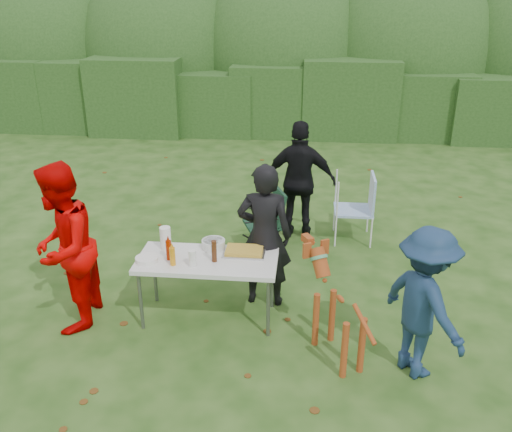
# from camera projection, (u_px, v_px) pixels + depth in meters

# --- Properties ---
(ground) EXTENTS (80.00, 80.00, 0.00)m
(ground) POSITION_uv_depth(u_px,v_px,m) (233.00, 319.00, 6.05)
(ground) COLOR #1E4211
(hedge_row) EXTENTS (22.00, 1.40, 1.70)m
(hedge_row) POSITION_uv_depth(u_px,v_px,m) (278.00, 100.00, 13.02)
(hedge_row) COLOR #23471C
(hedge_row) RESTS_ON ground
(shrub_backdrop) EXTENTS (20.00, 2.60, 3.20)m
(shrub_backdrop) POSITION_uv_depth(u_px,v_px,m) (282.00, 59.00, 14.18)
(shrub_backdrop) COLOR #3D6628
(shrub_backdrop) RESTS_ON ground
(folding_table) EXTENTS (1.50, 0.70, 0.74)m
(folding_table) POSITION_uv_depth(u_px,v_px,m) (207.00, 263.00, 5.81)
(folding_table) COLOR silver
(folding_table) RESTS_ON ground
(person_cook) EXTENTS (0.64, 0.44, 1.70)m
(person_cook) POSITION_uv_depth(u_px,v_px,m) (264.00, 236.00, 6.06)
(person_cook) COLOR black
(person_cook) RESTS_ON ground
(person_red_jacket) EXTENTS (0.76, 0.94, 1.84)m
(person_red_jacket) POSITION_uv_depth(u_px,v_px,m) (63.00, 248.00, 5.62)
(person_red_jacket) COLOR #D70100
(person_red_jacket) RESTS_ON ground
(person_black_puffy) EXTENTS (1.04, 0.48, 1.73)m
(person_black_puffy) POSITION_uv_depth(u_px,v_px,m) (300.00, 181.00, 7.68)
(person_black_puffy) COLOR black
(person_black_puffy) RESTS_ON ground
(child) EXTENTS (0.99, 1.12, 1.50)m
(child) POSITION_uv_depth(u_px,v_px,m) (424.00, 304.00, 4.96)
(child) COLOR navy
(child) RESTS_ON ground
(dog) EXTENTS (0.91, 1.17, 1.04)m
(dog) POSITION_uv_depth(u_px,v_px,m) (339.00, 313.00, 5.23)
(dog) COLOR #99411A
(dog) RESTS_ON ground
(camping_chair) EXTENTS (0.71, 0.71, 0.87)m
(camping_chair) POSITION_uv_depth(u_px,v_px,m) (263.00, 221.00, 7.44)
(camping_chair) COLOR #153523
(camping_chair) RESTS_ON ground
(lawn_chair) EXTENTS (0.59, 0.59, 0.99)m
(lawn_chair) POSITION_uv_depth(u_px,v_px,m) (353.00, 207.00, 7.74)
(lawn_chair) COLOR #3F7AC9
(lawn_chair) RESTS_ON ground
(food_tray) EXTENTS (0.45, 0.30, 0.02)m
(food_tray) POSITION_uv_depth(u_px,v_px,m) (244.00, 252.00, 5.90)
(food_tray) COLOR #B7B7BA
(food_tray) RESTS_ON folding_table
(focaccia_bread) EXTENTS (0.40, 0.26, 0.04)m
(focaccia_bread) POSITION_uv_depth(u_px,v_px,m) (244.00, 250.00, 5.89)
(focaccia_bread) COLOR gold
(focaccia_bread) RESTS_ON food_tray
(mustard_bottle) EXTENTS (0.06, 0.06, 0.20)m
(mustard_bottle) POSITION_uv_depth(u_px,v_px,m) (173.00, 256.00, 5.62)
(mustard_bottle) COLOR orange
(mustard_bottle) RESTS_ON folding_table
(ketchup_bottle) EXTENTS (0.06, 0.06, 0.22)m
(ketchup_bottle) POSITION_uv_depth(u_px,v_px,m) (169.00, 250.00, 5.73)
(ketchup_bottle) COLOR #911D00
(ketchup_bottle) RESTS_ON folding_table
(beer_bottle) EXTENTS (0.06, 0.06, 0.24)m
(beer_bottle) POSITION_uv_depth(u_px,v_px,m) (214.00, 251.00, 5.69)
(beer_bottle) COLOR #47230F
(beer_bottle) RESTS_ON folding_table
(paper_towel_roll) EXTENTS (0.12, 0.12, 0.26)m
(paper_towel_roll) POSITION_uv_depth(u_px,v_px,m) (166.00, 238.00, 5.95)
(paper_towel_roll) COLOR white
(paper_towel_roll) RESTS_ON folding_table
(cup_stack) EXTENTS (0.08, 0.08, 0.18)m
(cup_stack) POSITION_uv_depth(u_px,v_px,m) (192.00, 258.00, 5.60)
(cup_stack) COLOR white
(cup_stack) RESTS_ON folding_table
(pasta_bowl) EXTENTS (0.26, 0.26, 0.10)m
(pasta_bowl) POSITION_uv_depth(u_px,v_px,m) (213.00, 244.00, 5.99)
(pasta_bowl) COLOR silver
(pasta_bowl) RESTS_ON folding_table
(plate_stack) EXTENTS (0.24, 0.24, 0.05)m
(plate_stack) POSITION_uv_depth(u_px,v_px,m) (147.00, 259.00, 5.72)
(plate_stack) COLOR white
(plate_stack) RESTS_ON folding_table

